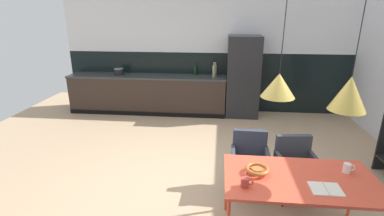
{
  "coord_description": "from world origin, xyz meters",
  "views": [
    {
      "loc": [
        0.3,
        -3.35,
        2.3
      ],
      "look_at": [
        -0.13,
        0.8,
        0.9
      ],
      "focal_mm": 26.54,
      "sensor_mm": 36.0,
      "label": 1
    }
  ],
  "objects_px": {
    "open_book": "(326,189)",
    "pendant_lamp_over_table_far": "(349,94)",
    "refrigerator_column": "(243,77)",
    "bottle_spice_small": "(215,70)",
    "pendant_lamp_over_table_near": "(278,85)",
    "armchair_head_of_table": "(295,159)",
    "bottle_wine_green": "(195,70)",
    "mug_wide_latte": "(347,168)",
    "bottle_vinegar_dark": "(214,71)",
    "cooking_pot": "(119,72)",
    "armchair_corner_seat": "(250,154)",
    "dining_table": "(300,182)",
    "mug_glass_clear": "(245,182)",
    "fruit_bowl": "(257,170)"
  },
  "relations": [
    {
      "from": "bottle_vinegar_dark",
      "to": "armchair_corner_seat",
      "type": "bearing_deg",
      "value": -79.18
    },
    {
      "from": "armchair_head_of_table",
      "to": "cooking_pot",
      "type": "xyz_separation_m",
      "value": [
        -3.4,
        3.08,
        0.47
      ]
    },
    {
      "from": "cooking_pot",
      "to": "pendant_lamp_over_table_near",
      "type": "height_order",
      "value": "pendant_lamp_over_table_near"
    },
    {
      "from": "bottle_spice_small",
      "to": "mug_wide_latte",
      "type": "bearing_deg",
      "value": -69.43
    },
    {
      "from": "bottle_wine_green",
      "to": "pendant_lamp_over_table_far",
      "type": "bearing_deg",
      "value": -66.85
    },
    {
      "from": "refrigerator_column",
      "to": "bottle_spice_small",
      "type": "bearing_deg",
      "value": 166.02
    },
    {
      "from": "pendant_lamp_over_table_far",
      "to": "mug_wide_latte",
      "type": "bearing_deg",
      "value": 42.24
    },
    {
      "from": "armchair_corner_seat",
      "to": "armchair_head_of_table",
      "type": "bearing_deg",
      "value": 174.16
    },
    {
      "from": "pendant_lamp_over_table_near",
      "to": "mug_wide_latte",
      "type": "bearing_deg",
      "value": 9.84
    },
    {
      "from": "refrigerator_column",
      "to": "dining_table",
      "type": "relative_size",
      "value": 1.21
    },
    {
      "from": "bottle_spice_small",
      "to": "refrigerator_column",
      "type": "bearing_deg",
      "value": -13.98
    },
    {
      "from": "dining_table",
      "to": "cooking_pot",
      "type": "xyz_separation_m",
      "value": [
        -3.24,
        3.88,
        0.29
      ]
    },
    {
      "from": "armchair_head_of_table",
      "to": "bottle_vinegar_dark",
      "type": "distance_m",
      "value": 3.34
    },
    {
      "from": "pendant_lamp_over_table_near",
      "to": "dining_table",
      "type": "bearing_deg",
      "value": -1.63
    },
    {
      "from": "bottle_spice_small",
      "to": "pendant_lamp_over_table_far",
      "type": "relative_size",
      "value": 0.24
    },
    {
      "from": "mug_glass_clear",
      "to": "pendant_lamp_over_table_far",
      "type": "relative_size",
      "value": 0.09
    },
    {
      "from": "armchair_head_of_table",
      "to": "pendant_lamp_over_table_near",
      "type": "xyz_separation_m",
      "value": [
        -0.46,
        -0.79,
        1.17
      ]
    },
    {
      "from": "bottle_wine_green",
      "to": "bottle_spice_small",
      "type": "bearing_deg",
      "value": -0.73
    },
    {
      "from": "open_book",
      "to": "bottle_wine_green",
      "type": "relative_size",
      "value": 1.1
    },
    {
      "from": "refrigerator_column",
      "to": "cooking_pot",
      "type": "xyz_separation_m",
      "value": [
        -2.92,
        0.02,
        0.06
      ]
    },
    {
      "from": "bottle_wine_green",
      "to": "open_book",
      "type": "bearing_deg",
      "value": -69.03
    },
    {
      "from": "open_book",
      "to": "fruit_bowl",
      "type": "bearing_deg",
      "value": 160.06
    },
    {
      "from": "refrigerator_column",
      "to": "fruit_bowl",
      "type": "distance_m",
      "value": 3.83
    },
    {
      "from": "mug_wide_latte",
      "to": "bottle_spice_small",
      "type": "height_order",
      "value": "bottle_spice_small"
    },
    {
      "from": "refrigerator_column",
      "to": "bottle_vinegar_dark",
      "type": "distance_m",
      "value": 0.68
    },
    {
      "from": "bottle_vinegar_dark",
      "to": "cooking_pot",
      "type": "bearing_deg",
      "value": -179.6
    },
    {
      "from": "mug_wide_latte",
      "to": "bottle_vinegar_dark",
      "type": "xyz_separation_m",
      "value": [
        -1.49,
        3.75,
        0.25
      ]
    },
    {
      "from": "pendant_lamp_over_table_near",
      "to": "pendant_lamp_over_table_far",
      "type": "distance_m",
      "value": 0.61
    },
    {
      "from": "mug_glass_clear",
      "to": "pendant_lamp_over_table_far",
      "type": "height_order",
      "value": "pendant_lamp_over_table_far"
    },
    {
      "from": "fruit_bowl",
      "to": "cooking_pot",
      "type": "xyz_separation_m",
      "value": [
        -2.81,
        3.84,
        0.2
      ]
    },
    {
      "from": "cooking_pot",
      "to": "bottle_wine_green",
      "type": "relative_size",
      "value": 0.86
    },
    {
      "from": "dining_table",
      "to": "bottle_spice_small",
      "type": "relative_size",
      "value": 4.8
    },
    {
      "from": "refrigerator_column",
      "to": "mug_wide_latte",
      "type": "xyz_separation_m",
      "value": [
        0.82,
        -3.71,
        -0.13
      ]
    },
    {
      "from": "open_book",
      "to": "cooking_pot",
      "type": "distance_m",
      "value": 5.32
    },
    {
      "from": "cooking_pot",
      "to": "open_book",
      "type": "bearing_deg",
      "value": -49.9
    },
    {
      "from": "pendant_lamp_over_table_far",
      "to": "refrigerator_column",
      "type": "bearing_deg",
      "value": 99.12
    },
    {
      "from": "armchair_head_of_table",
      "to": "bottle_wine_green",
      "type": "height_order",
      "value": "bottle_wine_green"
    },
    {
      "from": "cooking_pot",
      "to": "pendant_lamp_over_table_far",
      "type": "xyz_separation_m",
      "value": [
        3.54,
        -3.91,
        0.65
      ]
    },
    {
      "from": "refrigerator_column",
      "to": "fruit_bowl",
      "type": "bearing_deg",
      "value": -91.55
    },
    {
      "from": "armchair_head_of_table",
      "to": "bottle_spice_small",
      "type": "height_order",
      "value": "bottle_spice_small"
    },
    {
      "from": "dining_table",
      "to": "bottle_spice_small",
      "type": "height_order",
      "value": "bottle_spice_small"
    },
    {
      "from": "cooking_pot",
      "to": "pendant_lamp_over_table_near",
      "type": "distance_m",
      "value": 4.91
    },
    {
      "from": "dining_table",
      "to": "pendant_lamp_over_table_near",
      "type": "distance_m",
      "value": 1.03
    },
    {
      "from": "pendant_lamp_over_table_far",
      "to": "fruit_bowl",
      "type": "bearing_deg",
      "value": 174.79
    },
    {
      "from": "mug_glass_clear",
      "to": "cooking_pot",
      "type": "xyz_separation_m",
      "value": [
        -2.67,
        4.09,
        0.2
      ]
    },
    {
      "from": "refrigerator_column",
      "to": "mug_glass_clear",
      "type": "height_order",
      "value": "refrigerator_column"
    },
    {
      "from": "open_book",
      "to": "pendant_lamp_over_table_far",
      "type": "xyz_separation_m",
      "value": [
        0.12,
        0.15,
        0.88
      ]
    },
    {
      "from": "armchair_head_of_table",
      "to": "pendant_lamp_over_table_far",
      "type": "distance_m",
      "value": 1.4
    },
    {
      "from": "armchair_corner_seat",
      "to": "fruit_bowl",
      "type": "relative_size",
      "value": 3.32
    },
    {
      "from": "refrigerator_column",
      "to": "armchair_corner_seat",
      "type": "xyz_separation_m",
      "value": [
        -0.09,
        -2.99,
        -0.4
      ]
    }
  ]
}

